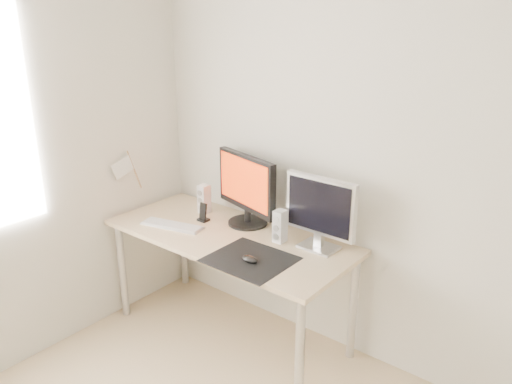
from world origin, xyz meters
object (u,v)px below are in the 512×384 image
Objects in this scene: desk at (229,245)px; keyboard at (172,225)px; phone_dock at (203,215)px; second_monitor at (320,210)px; speaker_left at (204,199)px; mouse at (250,259)px; main_monitor at (246,187)px; speaker_right at (280,226)px.

keyboard reaches higher than desk.
keyboard is 3.52× the size of phone_dock.
second_monitor is 2.24× the size of speaker_left.
keyboard is at bearing 173.89° from mouse.
main_monitor reaches higher than keyboard.
speaker_right is (-0.23, -0.07, -0.14)m from second_monitor.
speaker_right reaches higher than mouse.
speaker_right is (0.68, -0.06, 0.00)m from speaker_left.
desk is at bearing 20.46° from keyboard.
speaker_right reaches higher than phone_dock.
speaker_right is at bearing 19.47° from desk.
main_monitor is (-0.02, 0.19, 0.33)m from desk.
desk is 0.38m from speaker_right.
second_monitor is 0.93m from speaker_left.
second_monitor reaches higher than mouse.
mouse is 0.49m from second_monitor.
keyboard is at bearing -89.56° from speaker_left.
main_monitor reaches higher than speaker_right.
second_monitor reaches higher than keyboard.
second_monitor is at bearing 16.78° from speaker_right.
speaker_right is at bearing -163.22° from second_monitor.
main_monitor is 1.24× the size of keyboard.
main_monitor is at bearing 94.77° from desk.
phone_dock is (-0.62, 0.27, 0.02)m from mouse.
speaker_left is 1.62× the size of phone_dock.
main_monitor is 4.38× the size of phone_dock.
desk is 3.55× the size of second_monitor.
desk is 3.66× the size of keyboard.
second_monitor is (0.54, 0.18, 0.32)m from desk.
second_monitor is at bearing 8.57° from phone_dock.
speaker_right is (0.33, -0.08, -0.15)m from main_monitor.
speaker_left is at bearing -179.13° from second_monitor.
mouse reaches higher than desk.
main_monitor is 0.56m from second_monitor.
speaker_left reaches higher than keyboard.
speaker_left is 0.32m from keyboard.
speaker_left is (-0.72, 0.38, 0.08)m from mouse.
main_monitor is at bearing 43.26° from keyboard.
speaker_left is 0.46× the size of keyboard.
phone_dock is (0.09, 0.19, 0.03)m from keyboard.
main_monitor is at bearing 165.67° from speaker_right.
speaker_right reaches higher than desk.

